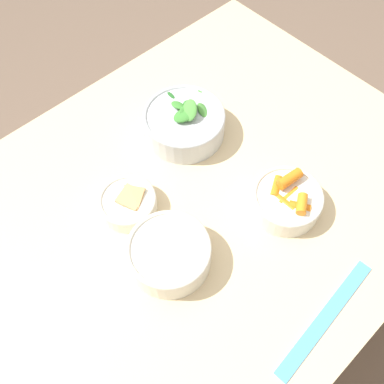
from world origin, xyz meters
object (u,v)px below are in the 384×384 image
Objects in this scene: bowl_carrots at (286,200)px; bowl_greens at (185,122)px; bowl_beans_hotdog at (169,254)px; bowl_cookies at (128,202)px; ruler at (325,318)px.

bowl_greens reaches higher than bowl_carrots.
bowl_carrots is at bearing 164.00° from bowl_beans_hotdog.
bowl_beans_hotdog is 1.33× the size of bowl_cookies.
ruler is at bearing 115.62° from bowl_beans_hotdog.
bowl_greens is 0.34m from bowl_beans_hotdog.
bowl_cookies is at bearing -95.81° from bowl_beans_hotdog.
bowl_carrots is 0.35m from bowl_cookies.
bowl_carrots is at bearing 137.45° from bowl_cookies.
bowl_beans_hotdog is at bearing 84.19° from bowl_cookies.
bowl_beans_hotdog is (0.25, 0.23, -0.01)m from bowl_greens.
bowl_cookies is (0.26, -0.23, -0.01)m from bowl_carrots.
bowl_beans_hotdog is (0.27, -0.08, 0.00)m from bowl_carrots.
bowl_greens reaches higher than bowl_cookies.
ruler is (-0.14, 0.29, -0.03)m from bowl_beans_hotdog.
bowl_beans_hotdog is at bearing 42.48° from bowl_greens.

